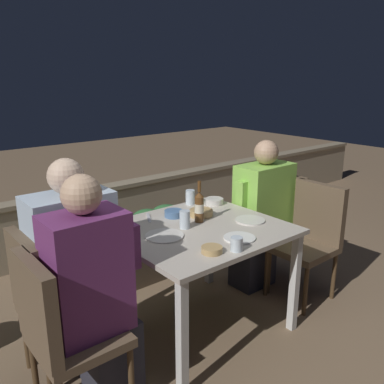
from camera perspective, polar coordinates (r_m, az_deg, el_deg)
ground_plane at (r=2.95m, az=0.92°, el=-18.28°), size 16.00×16.00×0.00m
parapet_wall at (r=4.10m, az=-14.52°, el=-3.72°), size 9.00×0.18×0.61m
dining_table at (r=2.64m, az=0.98°, el=-6.70°), size 1.04×0.94×0.73m
planter_hedge at (r=3.50m, az=-5.79°, el=-6.44°), size 0.73×0.47×0.57m
chair_left_near at (r=2.12m, az=-18.27°, el=-17.42°), size 0.42×0.42×0.88m
person_purple_stripe at (r=2.13m, az=-13.45°, el=-13.68°), size 0.48×0.26×1.23m
chair_left_far at (r=2.38m, az=-19.80°, el=-13.61°), size 0.42×0.42×0.88m
person_blue_shirt at (r=2.39m, az=-15.56°, el=-10.25°), size 0.51×0.26×1.25m
chair_right_near at (r=3.23m, az=16.33°, el=-5.30°), size 0.42×0.42×0.88m
chair_right_far at (r=3.46m, az=11.70°, el=-3.51°), size 0.42×0.42×0.88m
person_green_blouse at (r=3.29m, az=9.57°, el=-3.17°), size 0.51×0.26×1.19m
beer_bottle at (r=2.67m, az=1.01°, el=-2.03°), size 0.06×0.06×0.28m
plate_0 at (r=2.45m, az=6.70°, el=-6.40°), size 0.19×0.19×0.01m
plate_1 at (r=2.47m, az=-3.90°, el=-6.16°), size 0.23×0.23×0.01m
plate_2 at (r=2.74m, az=8.16°, el=-3.94°), size 0.20×0.20×0.01m
bowl_0 at (r=2.79m, az=-2.64°, el=-2.99°), size 0.13×0.13×0.05m
bowl_1 at (r=2.25m, az=2.80°, el=-8.02°), size 0.12×0.12×0.04m
bowl_2 at (r=3.06m, az=3.17°, el=-1.24°), size 0.13×0.13×0.05m
bowl_3 at (r=2.81m, az=1.29°, el=-2.85°), size 0.16×0.16×0.04m
glass_cup_0 at (r=2.58m, az=-1.03°, el=-3.88°), size 0.07×0.07×0.12m
glass_cup_1 at (r=2.60m, az=-10.13°, el=-4.03°), size 0.06×0.06×0.11m
glass_cup_2 at (r=2.27m, az=6.28°, el=-7.27°), size 0.07×0.07×0.08m
glass_cup_3 at (r=3.05m, az=-0.26°, el=-0.74°), size 0.07×0.07×0.11m
fork_0 at (r=2.78m, az=-6.08°, el=-3.62°), size 0.10×0.16×0.01m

